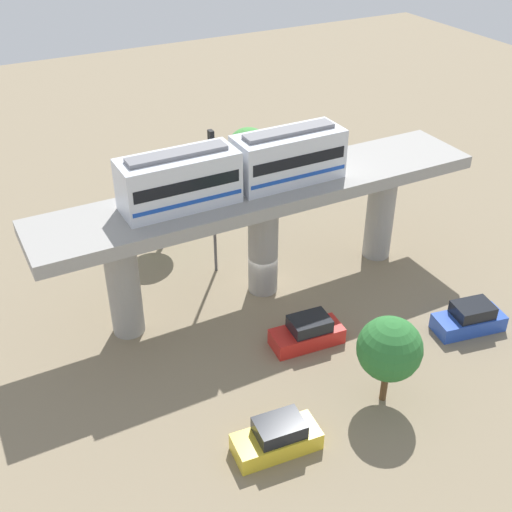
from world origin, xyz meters
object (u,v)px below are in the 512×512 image
parked_car_blue (470,319)px  parked_car_red (308,333)px  tree_far_corner (390,349)px  signal_post (213,198)px  parked_car_yellow (277,438)px  tree_near_viaduct (249,150)px  tree_mid_lot (158,196)px  train (236,168)px

parked_car_blue → parked_car_red: same height
tree_far_corner → signal_post: (-15.10, -2.68, 2.17)m
tree_far_corner → signal_post: size_ratio=0.50×
parked_car_yellow → parked_car_blue: same height
tree_far_corner → parked_car_yellow: bearing=-87.1°
parked_car_yellow → tree_near_viaduct: tree_near_viaduct is taller
parked_car_red → tree_near_viaduct: bearing=167.8°
parked_car_blue → tree_mid_lot: size_ratio=0.79×
parked_car_red → tree_far_corner: tree_far_corner is taller
train → tree_far_corner: 13.26m
parked_car_blue → tree_mid_lot: tree_mid_lot is taller
parked_car_yellow → tree_near_viaduct: size_ratio=0.79×
tree_mid_lot → tree_far_corner: size_ratio=1.11×
tree_near_viaduct → parked_car_blue: bearing=8.5°
train → tree_near_viaduct: (-12.96, 7.45, -5.33)m
train → tree_mid_lot: bearing=-165.4°
parked_car_yellow → tree_far_corner: (-0.33, 6.56, 2.67)m
tree_far_corner → signal_post: 15.49m
tree_near_viaduct → tree_mid_lot: tree_mid_lot is taller
parked_car_blue → tree_near_viaduct: size_ratio=0.81×
signal_post → tree_near_viaduct: bearing=142.2°
parked_car_yellow → parked_car_blue: 14.88m
train → parked_car_red: train is taller
train → parked_car_yellow: train is taller
parked_car_yellow → parked_car_red: (-6.03, 5.40, 0.00)m
train → tree_far_corner: bearing=13.0°
parked_car_yellow → tree_far_corner: bearing=98.0°
train → parked_car_yellow: size_ratio=3.12×
parked_car_red → tree_mid_lot: 14.94m
tree_far_corner → train: bearing=-167.0°
parked_car_yellow → tree_far_corner: tree_far_corner is taller
parked_car_red → tree_mid_lot: (-14.11, -3.65, 3.27)m
tree_mid_lot → tree_near_viaduct: bearing=116.9°
parked_car_blue → tree_mid_lot: 21.99m
train → tree_mid_lot: train is taller
parked_car_red → signal_post: bearing=-165.7°
train → parked_car_yellow: bearing=-17.8°
tree_mid_lot → signal_post: bearing=24.4°
parked_car_blue → tree_far_corner: (2.31, -8.08, 2.67)m
parked_car_blue → signal_post: (-12.79, -10.76, 4.84)m
train → tree_near_viaduct: train is taller
parked_car_yellow → signal_post: (-15.43, 3.89, 4.84)m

